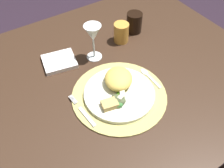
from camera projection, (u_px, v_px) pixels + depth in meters
name	position (u px, v px, depth m)	size (l,w,h in m)	color
ground_plane	(112.00, 155.00, 1.57)	(6.00, 6.00, 0.00)	#291C28
dining_table	(112.00, 97.00, 1.14)	(1.24, 1.02, 0.73)	#392519
placemat	(119.00, 95.00, 0.94)	(0.36, 0.36, 0.01)	tan
dinner_plate	(119.00, 94.00, 0.93)	(0.26, 0.26, 0.02)	silver
pasta_serving	(118.00, 79.00, 0.94)	(0.12, 0.10, 0.05)	#E6C155
salad_greens	(119.00, 100.00, 0.89)	(0.08, 0.07, 0.03)	#367513
bread_piece	(110.00, 104.00, 0.87)	(0.06, 0.04, 0.02)	tan
fork	(83.00, 112.00, 0.88)	(0.02, 0.17, 0.00)	silver
spoon	(148.00, 75.00, 1.00)	(0.02, 0.12, 0.01)	silver
napkin	(59.00, 61.00, 1.05)	(0.13, 0.12, 0.02)	white
wine_glass	(93.00, 35.00, 1.00)	(0.07, 0.07, 0.16)	silver
amber_tumbler	(121.00, 33.00, 1.13)	(0.07, 0.07, 0.09)	gold
dark_tumbler	(134.00, 23.00, 1.18)	(0.07, 0.07, 0.10)	black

